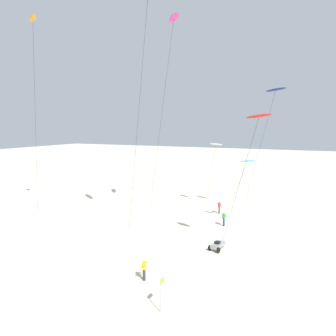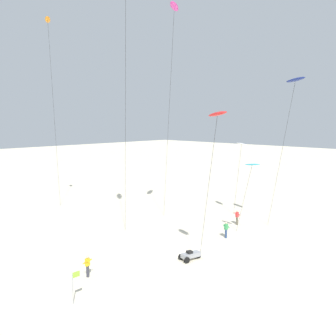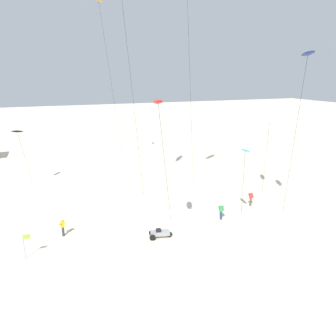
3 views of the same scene
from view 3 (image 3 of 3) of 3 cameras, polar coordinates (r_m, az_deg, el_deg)
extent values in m
plane|color=beige|center=(31.00, -1.33, -10.47)|extent=(260.00, 260.00, 0.00)
ellipsoid|color=navy|center=(28.83, 23.67, 18.18)|extent=(1.78, 2.68, 0.48)
cylinder|color=#262626|center=(31.76, 21.46, 3.85)|extent=(2.78, 3.89, 15.45)
cylinder|color=#262626|center=(48.89, -9.85, 13.30)|extent=(3.49, 4.88, 23.10)
ellipsoid|color=#33BFE0|center=(28.91, 13.59, 3.07)|extent=(0.91, 2.00, 0.47)
cylinder|color=#262626|center=(31.72, 13.22, -2.91)|extent=(2.16, 3.02, 7.52)
cylinder|color=#262626|center=(37.19, 4.04, 12.42)|extent=(3.68, 5.16, 22.90)
ellipsoid|color=red|center=(22.02, -1.76, 11.71)|extent=(1.53, 2.44, 0.56)
cylinder|color=#262626|center=(25.28, -0.28, -1.95)|extent=(2.50, 3.49, 12.12)
cylinder|color=#262626|center=(33.66, -6.49, 14.13)|extent=(3.44, 4.82, 25.47)
ellipsoid|color=white|center=(37.18, 17.66, 7.79)|extent=(1.77, 2.35, 0.44)
cylinder|color=#262626|center=(39.04, 17.03, 1.46)|extent=(1.22, 1.69, 8.85)
ellipsoid|color=black|center=(42.62, -25.30, 5.93)|extent=(1.59, 1.99, 0.61)
cylinder|color=#262626|center=(43.97, -24.04, 1.36)|extent=(0.99, 1.37, 7.34)
cylinder|color=navy|center=(32.72, 9.42, -8.33)|extent=(0.22, 0.22, 0.88)
cube|color=#338C4C|center=(32.42, 9.48, -7.16)|extent=(0.39, 0.31, 0.58)
sphere|color=beige|center=(32.27, 9.51, -6.51)|extent=(0.20, 0.20, 0.20)
cylinder|color=#338C4C|center=(32.44, 9.87, -7.07)|extent=(0.26, 0.50, 0.39)
cylinder|color=#338C4C|center=(32.37, 9.10, -7.09)|extent=(0.26, 0.50, 0.39)
cylinder|color=#4C4738|center=(36.63, 14.49, -5.89)|extent=(0.22, 0.22, 0.88)
cube|color=red|center=(36.37, 14.58, -4.82)|extent=(0.37, 0.25, 0.58)
sphere|color=beige|center=(36.23, 14.62, -4.23)|extent=(0.20, 0.20, 0.20)
cylinder|color=red|center=(36.44, 14.90, -4.72)|extent=(0.17, 0.51, 0.39)
cylinder|color=red|center=(36.26, 14.27, -4.78)|extent=(0.17, 0.51, 0.39)
cylinder|color=#33333D|center=(30.72, -18.19, -10.70)|extent=(0.22, 0.22, 0.88)
cube|color=gold|center=(30.41, -18.31, -9.47)|extent=(0.37, 0.27, 0.58)
sphere|color=beige|center=(30.24, -18.38, -8.79)|extent=(0.20, 0.20, 0.20)
cylinder|color=gold|center=(30.34, -18.72, -9.47)|extent=(0.20, 0.51, 0.39)
cylinder|color=gold|center=(30.43, -17.92, -9.31)|extent=(0.20, 0.51, 0.39)
cube|color=gray|center=(29.01, -1.41, -11.49)|extent=(1.82, 1.08, 0.36)
cube|color=black|center=(28.87, -1.72, -11.02)|extent=(0.53, 0.53, 0.20)
cylinder|color=black|center=(29.18, 0.20, -11.72)|extent=(0.53, 0.24, 0.52)
cylinder|color=black|center=(29.44, -2.93, -11.46)|extent=(0.53, 0.24, 0.52)
cylinder|color=black|center=(28.65, -2.79, -12.31)|extent=(0.53, 0.24, 0.52)
cylinder|color=gray|center=(28.04, -24.26, -12.72)|extent=(0.05, 0.05, 2.10)
cube|color=#8CD833|center=(27.63, -23.88, -11.12)|extent=(0.52, 0.03, 0.36)
camera|label=1|loc=(25.16, -68.18, 0.14)|focal=33.26mm
camera|label=2|loc=(15.56, -91.46, -8.86)|focal=39.96mm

